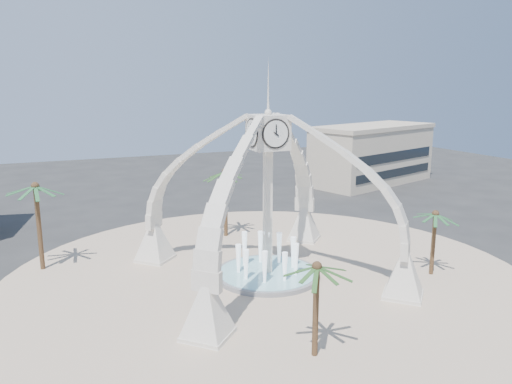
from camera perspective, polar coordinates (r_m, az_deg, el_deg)
name	(u,v)px	position (r m, az deg, el deg)	size (l,w,h in m)	color
ground	(267,277)	(38.70, 1.30, -9.67)	(140.00, 140.00, 0.00)	#282828
plaza	(267,276)	(38.69, 1.30, -9.63)	(40.00, 40.00, 0.06)	tan
clock_tower	(268,194)	(36.78, 1.35, -0.24)	(17.94, 17.94, 16.30)	silver
fountain	(267,273)	(38.59, 1.30, -9.27)	(8.00, 8.00, 3.62)	gray
building_ne	(372,154)	(76.20, 13.14, 4.26)	(21.87, 14.17, 8.60)	#C5B29A
palm_east	(435,215)	(40.01, 19.83, -2.46)	(4.17, 4.17, 5.51)	brown
palm_west	(35,188)	(41.86, -23.91, 0.46)	(3.95, 3.95, 7.50)	brown
palm_north	(225,173)	(47.22, -3.55, 2.22)	(4.07, 4.07, 7.10)	brown
palm_south	(317,268)	(26.46, 6.97, -8.61)	(3.59, 3.59, 5.77)	brown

